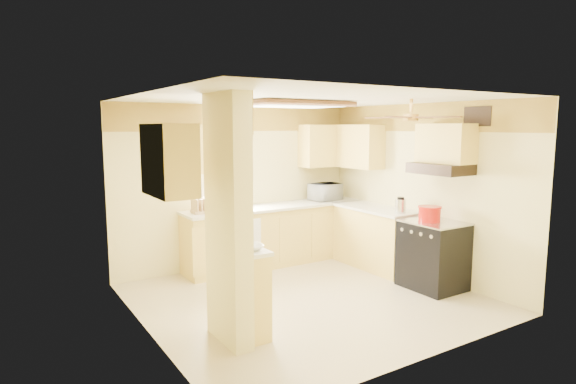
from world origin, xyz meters
TOP-DOWN VIEW (x-y plane):
  - floor at (0.00, 0.00)m, footprint 4.00×4.00m
  - ceiling at (0.00, 0.00)m, footprint 4.00×4.00m
  - wall_back at (0.00, 1.90)m, footprint 4.00×0.00m
  - wall_front at (0.00, -1.90)m, footprint 4.00×0.00m
  - wall_left at (-2.00, 0.00)m, footprint 0.00×3.80m
  - wall_right at (2.00, 0.00)m, footprint 0.00×3.80m
  - wallpaper_border at (0.00, 1.88)m, footprint 4.00×0.02m
  - partition_column at (-1.35, -0.55)m, footprint 0.20×0.70m
  - partition_ledge at (-1.13, -0.55)m, footprint 0.25×0.55m
  - ledge_top at (-1.13, -0.55)m, footprint 0.28×0.58m
  - lower_cabinets_back at (0.50, 1.60)m, footprint 3.00×0.60m
  - lower_cabinets_right at (1.70, 0.60)m, footprint 0.60×1.40m
  - countertop_back at (0.50, 1.59)m, footprint 3.04×0.64m
  - countertop_right at (1.69, 0.60)m, footprint 0.64×1.44m
  - dishwasher_panel at (-0.25, 1.29)m, footprint 0.58×0.02m
  - window at (-0.25, 1.89)m, footprint 0.92×0.02m
  - upper_cab_back_left at (-0.85, 1.72)m, footprint 0.60×0.35m
  - upper_cab_back_right at (1.55, 1.72)m, footprint 0.90×0.35m
  - upper_cab_right at (1.82, 1.25)m, footprint 0.35×1.00m
  - upper_cab_left_wall at (-1.82, -0.25)m, footprint 0.35×0.75m
  - upper_cab_over_stove at (1.82, -0.55)m, footprint 0.35×0.76m
  - stove at (1.67, -0.55)m, footprint 0.68×0.77m
  - range_hood at (1.74, -0.55)m, footprint 0.50×0.76m
  - poster_menu at (-1.24, -0.55)m, footprint 0.02×0.42m
  - poster_nashville at (-1.24, -0.55)m, footprint 0.02×0.42m
  - ceiling_light_panel at (0.10, 0.50)m, footprint 1.35×0.95m
  - ceiling_fan at (1.00, -0.70)m, footprint 1.15×1.15m
  - vent_grate at (1.98, -0.90)m, footprint 0.02×0.40m
  - microwave at (1.47, 1.61)m, footprint 0.53×0.38m
  - bowl at (-1.13, -0.64)m, footprint 0.26×0.26m
  - dutch_oven at (1.62, -0.50)m, footprint 0.31×0.31m
  - kettle at (1.65, 0.05)m, footprint 0.15×0.15m
  - dish_rack at (-0.71, 1.58)m, footprint 0.39×0.31m
  - utensil_crock at (0.04, 1.75)m, footprint 0.11×0.11m

SIDE VIEW (x-z plane):
  - floor at x=0.00m, z-range 0.00..0.00m
  - dishwasher_panel at x=-0.25m, z-range 0.03..0.83m
  - partition_ledge at x=-1.13m, z-range 0.00..0.90m
  - lower_cabinets_back at x=0.50m, z-range 0.00..0.90m
  - lower_cabinets_right at x=1.70m, z-range 0.00..0.90m
  - stove at x=1.67m, z-range 0.00..0.92m
  - ledge_top at x=-1.13m, z-range 0.90..0.94m
  - countertop_back at x=0.50m, z-range 0.90..0.94m
  - countertop_right at x=1.69m, z-range 0.90..0.94m
  - bowl at x=-1.13m, z-range 0.94..1.00m
  - utensil_crock at x=0.04m, z-range 0.90..1.12m
  - dish_rack at x=-0.71m, z-range 0.91..1.12m
  - dutch_oven at x=1.62m, z-range 0.92..1.12m
  - kettle at x=1.65m, z-range 0.93..1.16m
  - microwave at x=1.47m, z-range 0.94..1.22m
  - poster_nashville at x=-1.24m, z-range 0.92..1.48m
  - wall_back at x=0.00m, z-range -0.75..3.25m
  - wall_front at x=0.00m, z-range -0.75..3.25m
  - wall_left at x=-2.00m, z-range -0.65..3.15m
  - wall_right at x=2.00m, z-range -0.65..3.15m
  - partition_column at x=-1.35m, z-range 0.00..2.50m
  - window at x=-0.25m, z-range 1.04..2.06m
  - range_hood at x=1.74m, z-range 1.55..1.69m
  - upper_cab_back_left at x=-0.85m, z-range 1.50..2.20m
  - upper_cab_back_right at x=1.55m, z-range 1.50..2.20m
  - upper_cab_right at x=1.82m, z-range 1.50..2.20m
  - upper_cab_left_wall at x=-1.82m, z-range 1.50..2.20m
  - poster_menu at x=-1.24m, z-range 1.57..2.14m
  - upper_cab_over_stove at x=1.82m, z-range 1.69..2.21m
  - ceiling_fan at x=1.00m, z-range 2.16..2.42m
  - wallpaper_border at x=0.00m, z-range 2.10..2.50m
  - vent_grate at x=1.98m, z-range 2.17..2.42m
  - ceiling_light_panel at x=0.10m, z-range 2.42..2.49m
  - ceiling at x=0.00m, z-range 2.50..2.50m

